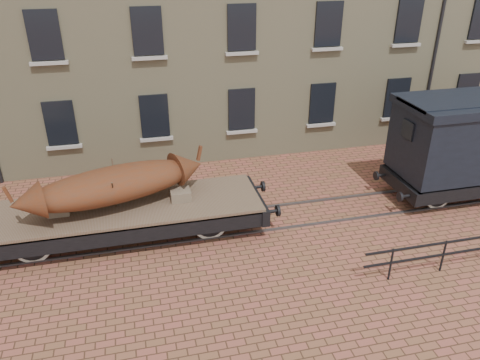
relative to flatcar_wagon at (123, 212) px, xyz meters
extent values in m
plane|color=brown|center=(3.94, 0.00, -0.89)|extent=(90.00, 90.00, 0.00)
cube|color=black|center=(-2.06, 4.96, 1.31)|extent=(1.10, 0.12, 1.70)
cube|color=#A39E96|center=(-2.06, 4.90, 0.36)|extent=(1.30, 0.18, 0.12)
cube|color=black|center=(1.44, 4.96, 1.31)|extent=(1.10, 0.12, 1.70)
cube|color=#A39E96|center=(1.44, 4.90, 0.36)|extent=(1.30, 0.18, 0.12)
cube|color=black|center=(4.94, 4.96, 1.31)|extent=(1.10, 0.12, 1.70)
cube|color=#A39E96|center=(4.94, 4.90, 0.36)|extent=(1.30, 0.18, 0.12)
cube|color=black|center=(8.44, 4.96, 1.31)|extent=(1.10, 0.12, 1.70)
cube|color=#A39E96|center=(8.44, 4.90, 0.36)|extent=(1.30, 0.18, 0.12)
cube|color=black|center=(11.94, 4.96, 1.31)|extent=(1.10, 0.12, 1.70)
cube|color=#A39E96|center=(11.94, 4.90, 0.36)|extent=(1.30, 0.18, 0.12)
cube|color=black|center=(15.44, 4.96, 1.31)|extent=(1.10, 0.12, 1.70)
cube|color=#A39E96|center=(15.44, 4.90, 0.36)|extent=(1.30, 0.18, 0.12)
cube|color=black|center=(-2.06, 4.96, 4.51)|extent=(1.10, 0.12, 1.70)
cube|color=#A39E96|center=(-2.06, 4.90, 3.56)|extent=(1.30, 0.18, 0.12)
cube|color=black|center=(1.44, 4.96, 4.51)|extent=(1.10, 0.12, 1.70)
cube|color=#A39E96|center=(1.44, 4.90, 3.56)|extent=(1.30, 0.18, 0.12)
cube|color=black|center=(4.94, 4.96, 4.51)|extent=(1.10, 0.12, 1.70)
cube|color=#A39E96|center=(4.94, 4.90, 3.56)|extent=(1.30, 0.18, 0.12)
cube|color=black|center=(8.44, 4.96, 4.51)|extent=(1.10, 0.12, 1.70)
cube|color=#A39E96|center=(8.44, 4.90, 3.56)|extent=(1.30, 0.18, 0.12)
cube|color=black|center=(11.94, 4.96, 4.51)|extent=(1.10, 0.12, 1.70)
cube|color=#A39E96|center=(11.94, 4.90, 3.56)|extent=(1.30, 0.18, 0.12)
cube|color=#A39E96|center=(15.44, 4.90, 3.56)|extent=(1.30, 0.18, 0.12)
cube|color=#59595E|center=(3.94, -0.72, -0.86)|extent=(30.00, 0.08, 0.06)
cube|color=#59595E|center=(3.94, 0.72, -0.86)|extent=(30.00, 0.08, 0.06)
cylinder|color=black|center=(6.94, -3.80, -0.39)|extent=(0.06, 0.06, 1.00)
cylinder|color=black|center=(8.54, -3.80, -0.39)|extent=(0.06, 0.06, 1.00)
cube|color=brown|center=(0.00, 0.00, 0.16)|extent=(8.38, 2.46, 0.13)
cube|color=black|center=(0.00, -1.14, -0.11)|extent=(8.38, 0.18, 0.50)
cube|color=black|center=(0.00, 1.14, -0.11)|extent=(8.38, 0.18, 0.50)
cube|color=black|center=(4.19, 0.00, -0.11)|extent=(0.25, 2.57, 0.50)
cylinder|color=black|center=(4.50, -0.84, -0.11)|extent=(0.39, 0.11, 0.11)
cylinder|color=black|center=(4.69, -0.84, -0.11)|extent=(0.09, 0.36, 0.36)
cylinder|color=black|center=(4.50, 0.84, -0.11)|extent=(0.39, 0.11, 0.11)
cylinder|color=black|center=(4.69, 0.84, -0.11)|extent=(0.09, 0.36, 0.36)
cylinder|color=black|center=(-2.57, 0.00, -0.36)|extent=(0.11, 2.12, 0.11)
cylinder|color=beige|center=(-2.57, -0.72, -0.36)|extent=(1.07, 0.08, 1.07)
cylinder|color=black|center=(-2.57, -0.72, -0.36)|extent=(0.88, 0.11, 0.88)
cube|color=black|center=(-2.57, -0.85, -0.09)|extent=(1.01, 0.09, 0.11)
cylinder|color=beige|center=(-2.57, 0.72, -0.36)|extent=(1.07, 0.08, 1.07)
cylinder|color=black|center=(-2.57, 0.72, -0.36)|extent=(0.88, 0.11, 0.88)
cube|color=black|center=(-2.57, 0.85, -0.09)|extent=(1.01, 0.09, 0.11)
cylinder|color=black|center=(2.57, 0.00, -0.36)|extent=(0.11, 2.12, 0.11)
cylinder|color=beige|center=(2.57, -0.72, -0.36)|extent=(1.07, 0.08, 1.07)
cylinder|color=black|center=(2.57, -0.72, -0.36)|extent=(0.88, 0.11, 0.88)
cube|color=black|center=(2.57, -0.85, -0.09)|extent=(1.01, 0.09, 0.11)
cylinder|color=beige|center=(2.57, 0.72, -0.36)|extent=(1.07, 0.08, 1.07)
cylinder|color=black|center=(2.57, 0.72, -0.36)|extent=(0.88, 0.11, 0.88)
cube|color=black|center=(2.57, 0.85, -0.09)|extent=(1.01, 0.09, 0.11)
cube|color=black|center=(0.00, 0.00, -0.28)|extent=(4.47, 0.07, 0.07)
cube|color=brown|center=(-1.79, 0.00, 0.38)|extent=(0.61, 0.56, 0.31)
cube|color=brown|center=(1.79, 0.00, 0.38)|extent=(0.61, 0.56, 0.31)
ellipsoid|color=#5E2710|center=(-0.15, 0.00, 0.97)|extent=(5.29, 2.88, 1.01)
cone|color=#5E2710|center=(-2.45, -0.65, 1.01)|extent=(1.10, 1.16, 0.96)
cube|color=#5E2710|center=(-2.83, -0.76, 1.39)|extent=(0.22, 0.16, 0.49)
cone|color=#5E2710|center=(2.16, 0.65, 1.01)|extent=(1.10, 1.16, 0.96)
cube|color=#5E2710|center=(2.54, 0.76, 1.39)|extent=(0.22, 0.16, 0.49)
cylinder|color=#483827|center=(-0.15, -0.41, 0.84)|extent=(0.04, 0.86, 1.25)
cylinder|color=#483827|center=(-0.15, 0.41, 0.84)|extent=(0.04, 0.86, 1.25)
cube|color=black|center=(12.44, 1.11, -0.18)|extent=(6.07, 0.16, 0.46)
cube|color=black|center=(9.40, 0.00, -0.18)|extent=(0.22, 2.43, 0.46)
cylinder|color=black|center=(8.94, -0.81, -0.18)|extent=(0.08, 0.32, 0.32)
cylinder|color=black|center=(8.94, 0.81, -0.18)|extent=(0.08, 0.32, 0.32)
cylinder|color=black|center=(10.51, 0.00, -0.41)|extent=(0.10, 1.92, 0.10)
cylinder|color=beige|center=(10.51, -0.72, -0.41)|extent=(0.97, 0.07, 0.97)
cylinder|color=black|center=(10.51, -0.72, -0.41)|extent=(0.80, 0.10, 0.80)
cylinder|color=beige|center=(10.51, 0.72, -0.41)|extent=(0.97, 0.07, 0.97)
cylinder|color=black|center=(10.51, 0.72, -0.41)|extent=(0.80, 0.10, 0.80)
cube|color=black|center=(9.38, 0.00, 1.84)|extent=(0.08, 0.61, 0.61)
camera|label=1|loc=(0.61, -12.76, 7.31)|focal=35.00mm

